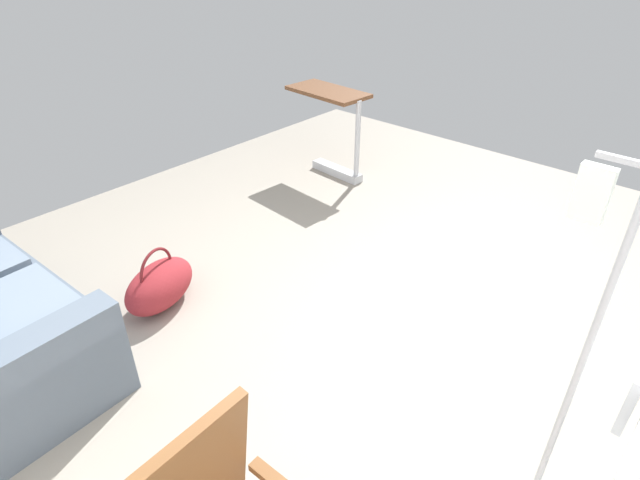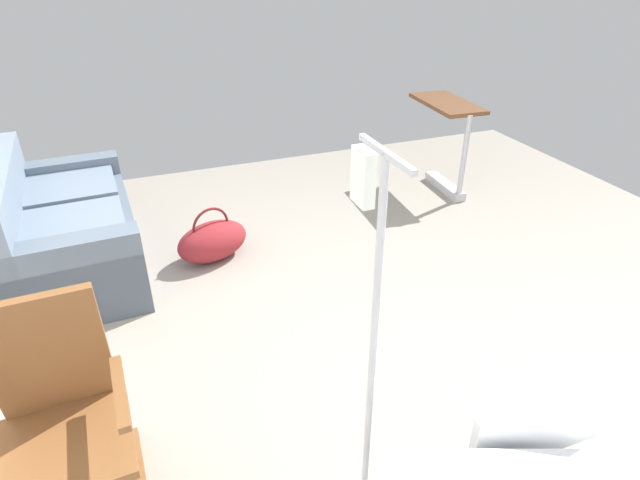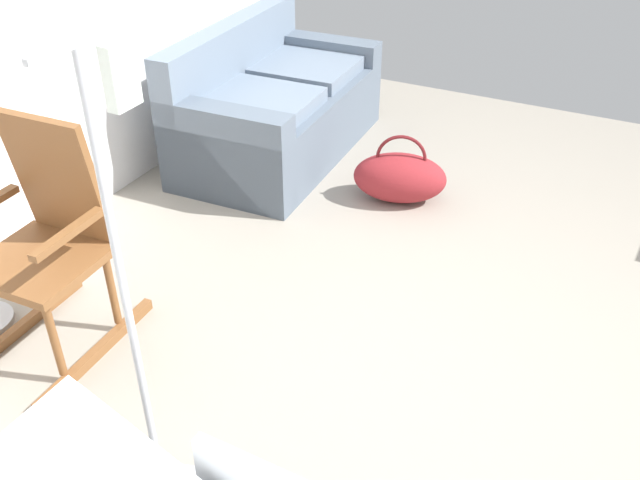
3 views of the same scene
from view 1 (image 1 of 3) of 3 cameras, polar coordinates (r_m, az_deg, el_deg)
ground_plane at (r=3.35m, az=8.35°, el=-9.27°), size 6.31×6.31×0.00m
overbed_table at (r=5.10m, az=1.54°, el=13.00°), size 0.86×0.45×0.84m
duffel_bag at (r=3.54m, az=-17.54°, el=-4.85°), size 0.47×0.63×0.43m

